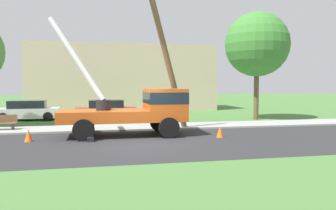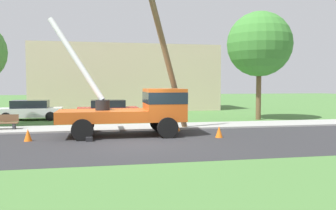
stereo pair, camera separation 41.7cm
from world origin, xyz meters
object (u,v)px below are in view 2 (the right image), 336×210
(utility_truck, at_px, (139,107))
(traffic_cone_curbside, at_px, (177,126))
(leaning_utility_pole, at_px, (165,51))
(traffic_cone_behind, at_px, (28,135))
(roadside_tree_near, at_px, (259,44))
(parked_sedan_red, at_px, (108,109))
(park_bench, at_px, (3,123))
(parked_sedan_white, at_px, (30,110))
(traffic_cone_ahead, at_px, (219,132))

(utility_truck, height_order, traffic_cone_curbside, utility_truck)
(leaning_utility_pole, height_order, traffic_cone_curbside, leaning_utility_pole)
(traffic_cone_behind, relative_size, traffic_cone_curbside, 1.00)
(traffic_cone_curbside, bearing_deg, roadside_tree_near, 34.12)
(utility_truck, distance_m, leaning_utility_pole, 3.63)
(parked_sedan_red, relative_size, park_bench, 2.79)
(traffic_cone_behind, xyz_separation_m, park_bench, (-2.06, 3.88, 0.18))
(traffic_cone_curbside, height_order, parked_sedan_white, parked_sedan_white)
(traffic_cone_ahead, relative_size, parked_sedan_red, 0.13)
(utility_truck, xyz_separation_m, park_bench, (-7.19, 3.00, -0.95))
(utility_truck, distance_m, parked_sedan_white, 11.25)
(roadside_tree_near, bearing_deg, leaning_utility_pole, -149.02)
(utility_truck, bearing_deg, traffic_cone_curbside, 27.09)
(traffic_cone_curbside, height_order, park_bench, park_bench)
(leaning_utility_pole, bearing_deg, traffic_cone_behind, -162.00)
(traffic_cone_curbside, relative_size, roadside_tree_near, 0.07)
(leaning_utility_pole, distance_m, traffic_cone_curbside, 4.17)
(traffic_cone_ahead, relative_size, traffic_cone_behind, 1.00)
(traffic_cone_curbside, bearing_deg, parked_sedan_red, 116.02)
(parked_sedan_white, relative_size, park_bench, 2.78)
(utility_truck, height_order, traffic_cone_ahead, utility_truck)
(traffic_cone_ahead, distance_m, parked_sedan_red, 11.25)
(utility_truck, distance_m, roadside_tree_near, 11.85)
(park_bench, bearing_deg, leaning_utility_pole, -10.91)
(utility_truck, distance_m, traffic_cone_behind, 5.32)
(parked_sedan_white, height_order, parked_sedan_red, same)
(parked_sedan_red, bearing_deg, traffic_cone_ahead, -63.07)
(utility_truck, height_order, parked_sedan_red, utility_truck)
(traffic_cone_behind, bearing_deg, roadside_tree_near, 25.31)
(parked_sedan_red, height_order, roadside_tree_near, roadside_tree_near)
(traffic_cone_behind, distance_m, traffic_cone_curbside, 7.63)
(utility_truck, xyz_separation_m, parked_sedan_white, (-6.85, 8.89, -0.70))
(leaning_utility_pole, distance_m, traffic_cone_ahead, 5.43)
(leaning_utility_pole, xyz_separation_m, traffic_cone_ahead, (2.14, -2.82, -4.12))
(parked_sedan_red, bearing_deg, traffic_cone_behind, -111.85)
(traffic_cone_curbside, relative_size, parked_sedan_red, 0.13)
(parked_sedan_white, distance_m, parked_sedan_red, 5.51)
(traffic_cone_ahead, distance_m, traffic_cone_curbside, 3.05)
(park_bench, bearing_deg, traffic_cone_behind, -61.99)
(traffic_cone_behind, xyz_separation_m, roadside_tree_near, (14.52, 6.86, 5.16))
(utility_truck, distance_m, parked_sedan_red, 8.65)
(utility_truck, xyz_separation_m, traffic_cone_behind, (-5.12, -0.87, -1.13))
(traffic_cone_behind, xyz_separation_m, parked_sedan_white, (-1.73, 9.76, 0.43))
(parked_sedan_white, relative_size, roadside_tree_near, 0.57)
(parked_sedan_white, distance_m, roadside_tree_near, 17.17)
(traffic_cone_behind, relative_size, parked_sedan_white, 0.13)
(park_bench, xyz_separation_m, roadside_tree_near, (16.58, 2.99, 4.98))
(traffic_cone_ahead, xyz_separation_m, parked_sedan_white, (-10.59, 10.41, 0.43))
(roadside_tree_near, bearing_deg, traffic_cone_behind, -154.69)
(leaning_utility_pole, relative_size, park_bench, 5.37)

